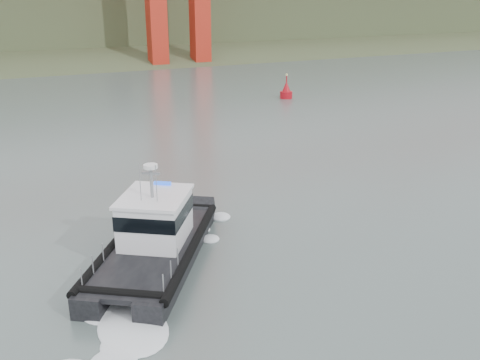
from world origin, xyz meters
The scene contains 4 objects.
ground centered at (0.00, 0.00, 0.00)m, with size 400.00×400.00×0.00m, color #4A5854.
headlands centered at (0.00, 125.50, 7.05)m, with size 500.00×105.36×27.12m.
patrol_boat centered at (-4.05, 5.38, 1.28)m, with size 9.08×10.92×5.13m.
nav_buoy centered at (23.20, 39.37, 0.84)m, with size 1.53×1.53×3.19m.
Camera 1 is at (-10.46, -17.59, 12.51)m, focal length 40.00 mm.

